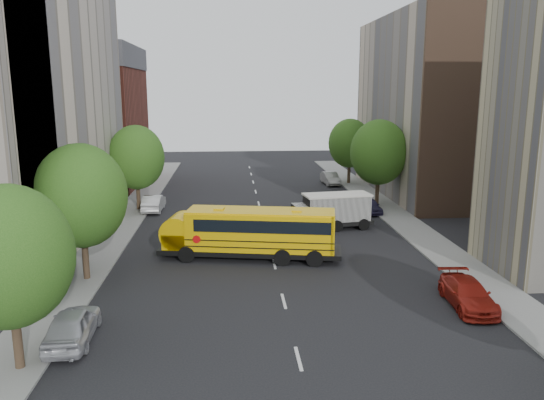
{
  "coord_description": "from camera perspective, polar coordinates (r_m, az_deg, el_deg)",
  "views": [
    {
      "loc": [
        -2.64,
        -33.7,
        10.81
      ],
      "look_at": [
        0.18,
        2.0,
        3.28
      ],
      "focal_mm": 35.0,
      "sensor_mm": 36.0,
      "label": 1
    }
  ],
  "objects": [
    {
      "name": "street_tree_2",
      "position": [
        48.79,
        -14.39,
        4.46
      ],
      "size": [
        4.99,
        4.99,
        7.71
      ],
      "color": "#38281C",
      "rests_on": "ground"
    },
    {
      "name": "street_tree_0",
      "position": [
        22.27,
        -26.48,
        -5.49
      ],
      "size": [
        4.8,
        4.8,
        7.41
      ],
      "color": "#38281C",
      "rests_on": "ground"
    },
    {
      "name": "street_tree_4",
      "position": [
        49.94,
        11.41,
        5.05
      ],
      "size": [
        5.25,
        5.25,
        8.1
      ],
      "color": "#38281C",
      "rests_on": "ground"
    },
    {
      "name": "parked_car_1",
      "position": [
        48.85,
        -12.61,
        -0.3
      ],
      "size": [
        1.66,
        4.56,
        1.49
      ],
      "primitive_type": "imported",
      "rotation": [
        0.0,
        0.0,
        3.12
      ],
      "color": "silver",
      "rests_on": "ground"
    },
    {
      "name": "lane_markings",
      "position": [
        45.09,
        -1.03,
        -1.99
      ],
      "size": [
        0.15,
        64.0,
        0.01
      ],
      "primitive_type": "cube",
      "color": "silver",
      "rests_on": "ground"
    },
    {
      "name": "building_right_far",
      "position": [
        57.56,
        16.74,
        9.58
      ],
      "size": [
        10.0,
        22.0,
        18.0
      ],
      "primitive_type": "cube",
      "color": "#BBA891",
      "rests_on": "ground"
    },
    {
      "name": "sidewalk_left",
      "position": [
        41.13,
        -16.82,
        -3.8
      ],
      "size": [
        3.0,
        80.0,
        0.12
      ],
      "primitive_type": "cube",
      "color": "slate",
      "rests_on": "ground"
    },
    {
      "name": "building_left_cream",
      "position": [
        42.57,
        -26.05,
        9.6
      ],
      "size": [
        10.0,
        26.0,
        20.0
      ],
      "primitive_type": "cube",
      "color": "beige",
      "rests_on": "ground"
    },
    {
      "name": "building_left_redbrick",
      "position": [
        63.73,
        -18.61,
        7.38
      ],
      "size": [
        10.0,
        15.0,
        13.0
      ],
      "primitive_type": "cube",
      "color": "maroon",
      "rests_on": "ground"
    },
    {
      "name": "street_tree_1",
      "position": [
        31.4,
        -19.87,
        0.41
      ],
      "size": [
        5.12,
        5.12,
        7.9
      ],
      "color": "#38281C",
      "rests_on": "ground"
    },
    {
      "name": "parked_car_5",
      "position": [
        61.38,
        6.3,
        2.33
      ],
      "size": [
        1.82,
        4.42,
        1.43
      ],
      "primitive_type": "imported",
      "rotation": [
        0.0,
        0.0,
        0.07
      ],
      "color": "gray",
      "rests_on": "ground"
    },
    {
      "name": "ground",
      "position": [
        35.49,
        -0.03,
        -5.86
      ],
      "size": [
        120.0,
        120.0,
        0.0
      ],
      "primitive_type": "plane",
      "color": "black",
      "rests_on": "ground"
    },
    {
      "name": "building_right_sidewall",
      "position": [
        47.46,
        21.54,
        8.88
      ],
      "size": [
        10.1,
        0.3,
        18.0
      ],
      "primitive_type": "cube",
      "color": "brown",
      "rests_on": "ground"
    },
    {
      "name": "sidewalk_right",
      "position": [
        42.58,
        15.07,
        -3.17
      ],
      "size": [
        3.0,
        80.0,
        0.12
      ],
      "primitive_type": "cube",
      "color": "slate",
      "rests_on": "ground"
    },
    {
      "name": "school_bus",
      "position": [
        34.21,
        -2.55,
        -3.32
      ],
      "size": [
        12.01,
        4.71,
        3.31
      ],
      "rotation": [
        0.0,
        0.0,
        -0.18
      ],
      "color": "black",
      "rests_on": "ground"
    },
    {
      "name": "parked_car_0",
      "position": [
        25.13,
        -20.68,
        -12.49
      ],
      "size": [
        1.99,
        4.56,
        1.53
      ],
      "primitive_type": "imported",
      "rotation": [
        0.0,
        0.0,
        3.18
      ],
      "color": "#B2B3B9",
      "rests_on": "ground"
    },
    {
      "name": "street_tree_5",
      "position": [
        61.54,
        8.36,
        6.06
      ],
      "size": [
        4.86,
        4.86,
        7.51
      ],
      "color": "#38281C",
      "rests_on": "ground"
    },
    {
      "name": "parked_car_4",
      "position": [
        47.81,
        10.43,
        -0.59
      ],
      "size": [
        1.82,
        3.91,
        1.3
      ],
      "primitive_type": "imported",
      "rotation": [
        0.0,
        0.0,
        0.08
      ],
      "color": "#373157",
      "rests_on": "ground"
    },
    {
      "name": "parked_car_3",
      "position": [
        28.85,
        20.3,
        -9.45
      ],
      "size": [
        2.18,
        4.79,
        1.36
      ],
      "primitive_type": "imported",
      "rotation": [
        0.0,
        0.0,
        -0.06
      ],
      "color": "maroon",
      "rests_on": "ground"
    },
    {
      "name": "safari_truck",
      "position": [
        41.76,
        6.4,
        -1.13
      ],
      "size": [
        6.73,
        3.26,
        2.77
      ],
      "rotation": [
        0.0,
        0.0,
        0.15
      ],
      "color": "black",
      "rests_on": "ground"
    }
  ]
}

